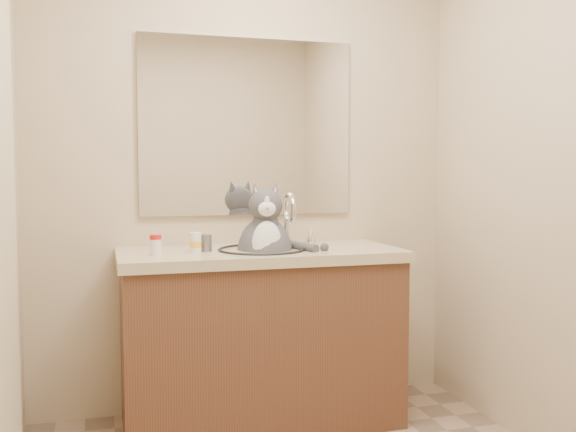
{
  "coord_description": "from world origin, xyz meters",
  "views": [
    {
      "loc": [
        -0.73,
        -2.0,
        1.23
      ],
      "look_at": [
        0.04,
        0.65,
        1.03
      ],
      "focal_mm": 40.0,
      "sensor_mm": 36.0,
      "label": 1
    }
  ],
  "objects_px": {
    "pill_bottle_orange": "(196,243)",
    "grey_canister": "(206,243)",
    "cat": "(265,247)",
    "pill_bottle_redcap": "(156,245)"
  },
  "relations": [
    {
      "from": "pill_bottle_orange",
      "to": "grey_canister",
      "type": "bearing_deg",
      "value": 29.28
    },
    {
      "from": "pill_bottle_orange",
      "to": "grey_canister",
      "type": "distance_m",
      "value": 0.06
    },
    {
      "from": "cat",
      "to": "pill_bottle_orange",
      "type": "relative_size",
      "value": 5.59
    },
    {
      "from": "pill_bottle_redcap",
      "to": "pill_bottle_orange",
      "type": "relative_size",
      "value": 0.96
    },
    {
      "from": "pill_bottle_redcap",
      "to": "grey_canister",
      "type": "relative_size",
      "value": 1.14
    },
    {
      "from": "cat",
      "to": "pill_bottle_redcap",
      "type": "relative_size",
      "value": 5.81
    },
    {
      "from": "pill_bottle_redcap",
      "to": "grey_canister",
      "type": "xyz_separation_m",
      "value": [
        0.24,
        0.06,
        -0.01
      ]
    },
    {
      "from": "pill_bottle_redcap",
      "to": "pill_bottle_orange",
      "type": "xyz_separation_m",
      "value": [
        0.18,
        0.03,
        -0.0
      ]
    },
    {
      "from": "pill_bottle_orange",
      "to": "cat",
      "type": "bearing_deg",
      "value": 3.15
    },
    {
      "from": "pill_bottle_orange",
      "to": "pill_bottle_redcap",
      "type": "bearing_deg",
      "value": -171.38
    }
  ]
}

